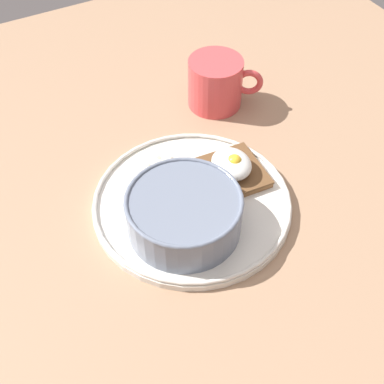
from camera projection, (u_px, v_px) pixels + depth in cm
name	position (u px, v px, depth cm)	size (l,w,h in cm)	color
ground_plane	(192.00, 211.00, 74.58)	(120.00, 120.00, 2.00)	#9F7B5D
plate	(192.00, 203.00, 73.25)	(27.29, 27.29, 1.60)	silver
oatmeal_bowl	(184.00, 213.00, 68.04)	(15.04, 15.04, 5.66)	slate
toast_slice	(231.00, 173.00, 75.89)	(9.60, 9.60, 1.12)	brown
poached_egg	(232.00, 164.00, 74.44)	(6.29, 5.38, 3.22)	white
banana_slice_front	(171.00, 178.00, 75.36)	(4.83, 4.86, 1.23)	beige
banana_slice_left	(143.00, 177.00, 75.67)	(3.72, 3.70, 0.99)	#F4E3C4
banana_slice_back	(159.00, 161.00, 77.59)	(4.96, 4.97, 1.30)	#EFEBBE
coffee_mug	(216.00, 82.00, 85.98)	(8.99, 11.14, 8.14)	#DD4648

